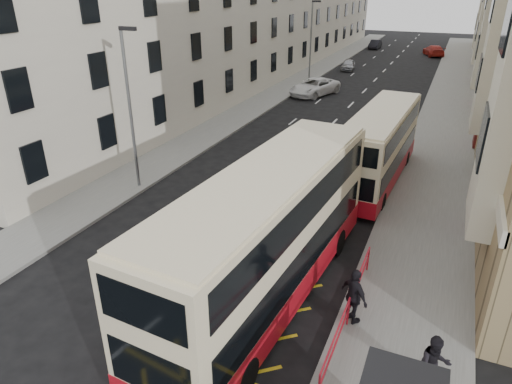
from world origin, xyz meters
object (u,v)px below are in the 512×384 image
at_px(white_van, 314,87).
at_px(pedestrian_mid, 434,365).
at_px(car_silver, 348,65).
at_px(car_dark, 375,44).
at_px(street_lamp_near, 130,102).
at_px(street_lamp_far, 311,37).
at_px(car_red, 434,51).
at_px(double_decker_rear, 379,147).
at_px(double_decker_front, 268,238).
at_px(pedestrian_far, 354,297).

bearing_deg(white_van, pedestrian_mid, -49.60).
distance_m(car_silver, car_dark, 20.12).
distance_m(street_lamp_near, street_lamp_far, 30.00).
bearing_deg(white_van, car_red, 92.63).
height_order(street_lamp_near, car_dark, street_lamp_near).
bearing_deg(white_van, double_decker_rear, -45.36).
xyz_separation_m(double_decker_rear, white_van, (-9.08, 18.51, -1.25)).
height_order(street_lamp_far, car_silver, street_lamp_far).
bearing_deg(pedestrian_mid, double_decker_front, 135.21).
height_order(white_van, car_red, white_van).
bearing_deg(car_red, pedestrian_mid, 75.87).
distance_m(street_lamp_near, pedestrian_far, 14.50).
xyz_separation_m(street_lamp_near, double_decker_rear, (11.35, 5.73, -2.60)).
bearing_deg(car_dark, car_silver, -87.85).
bearing_deg(pedestrian_far, car_silver, -38.89).
distance_m(street_lamp_far, double_decker_rear, 26.92).
xyz_separation_m(double_decker_front, car_dark, (-7.86, 64.56, -1.76)).
height_order(car_silver, car_dark, car_dark).
xyz_separation_m(car_silver, car_dark, (-0.36, 20.12, 0.04)).
bearing_deg(car_silver, double_decker_front, -87.55).
bearing_deg(street_lamp_far, pedestrian_mid, -68.16).
bearing_deg(car_red, car_silver, 43.44).
relative_size(double_decker_rear, car_dark, 2.47).
bearing_deg(pedestrian_far, double_decker_front, 34.40).
height_order(double_decker_front, car_silver, double_decker_front).
bearing_deg(pedestrian_far, car_dark, -42.60).
relative_size(double_decker_front, pedestrian_mid, 6.86).
xyz_separation_m(car_silver, car_red, (8.69, 16.01, 0.11)).
relative_size(double_decker_front, pedestrian_far, 6.32).
height_order(double_decker_rear, pedestrian_far, double_decker_rear).
bearing_deg(street_lamp_near, double_decker_rear, 26.78).
xyz_separation_m(street_lamp_far, pedestrian_mid, (15.20, -37.92, -3.60)).
bearing_deg(double_decker_rear, car_dark, 103.29).
bearing_deg(car_silver, street_lamp_far, -111.57).
bearing_deg(car_red, double_decker_front, 70.81).
relative_size(double_decker_front, white_van, 2.14).
distance_m(car_dark, car_red, 9.95).
bearing_deg(double_decker_front, pedestrian_mid, -16.31).
bearing_deg(double_decker_front, car_red, 93.15).
relative_size(street_lamp_near, car_dark, 1.95).
height_order(white_van, car_silver, white_van).
height_order(pedestrian_mid, pedestrian_far, pedestrian_far).
bearing_deg(car_dark, double_decker_front, -81.95).
bearing_deg(car_silver, pedestrian_far, -83.89).
xyz_separation_m(white_van, car_dark, (-0.42, 34.46, -0.11)).
height_order(double_decker_front, car_red, double_decker_front).
height_order(double_decker_rear, car_red, double_decker_rear).
xyz_separation_m(pedestrian_far, car_dark, (-10.85, 64.75, -0.44)).
height_order(street_lamp_far, double_decker_front, street_lamp_far).
distance_m(double_decker_rear, pedestrian_far, 11.89).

